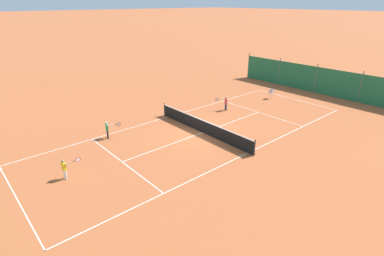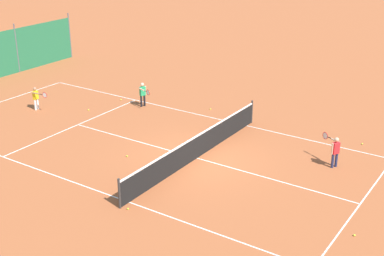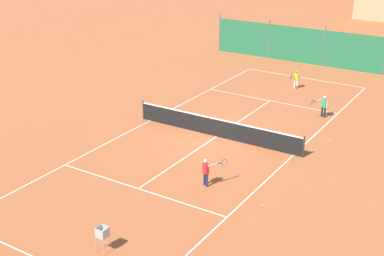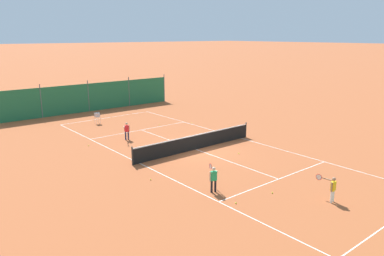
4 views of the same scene
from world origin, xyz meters
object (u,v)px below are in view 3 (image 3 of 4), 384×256
tennis_ball_by_net_left (95,180)px  tennis_ball_near_corner (330,140)px  player_far_baseline (296,78)px  player_near_service (323,105)px  tennis_net (217,127)px  tennis_ball_far_corner (215,116)px  player_far_service (207,170)px  tennis_ball_mid_court (73,157)px  tennis_ball_by_net_right (333,109)px  ball_hopper (103,233)px  tennis_ball_alley_left (302,101)px  tennis_ball_service_box (142,120)px  tennis_ball_alley_right (263,205)px

tennis_ball_by_net_left → tennis_ball_near_corner: 11.61m
player_far_baseline → player_near_service: bearing=-51.4°
tennis_net → tennis_ball_far_corner: 2.78m
player_far_service → tennis_ball_mid_court: 6.65m
tennis_ball_by_net_left → tennis_ball_by_net_right: (5.62, 13.83, 0.00)m
tennis_net → player_near_service: (3.55, 5.45, 0.21)m
ball_hopper → tennis_ball_alley_left: bearing=90.0°
player_far_service → tennis_ball_alley_left: 12.02m
tennis_net → player_far_baseline: (0.36, 9.44, 0.16)m
player_far_baseline → tennis_ball_service_box: (-4.84, -9.72, -0.63)m
player_far_baseline → tennis_ball_alley_left: (1.27, -2.13, -0.63)m
player_far_service → tennis_ball_alley_right: size_ratio=18.28×
tennis_ball_mid_court → tennis_ball_near_corner: same height
player_far_service → tennis_ball_alley_right: 2.76m
tennis_ball_service_box → player_near_service: bearing=35.5°
player_far_service → tennis_ball_far_corner: bearing=117.3°
tennis_ball_mid_court → tennis_ball_service_box: 5.39m
player_near_service → tennis_ball_far_corner: player_near_service is taller
player_near_service → tennis_ball_near_corner: bearing=-64.2°
player_near_service → tennis_ball_alley_left: 2.76m
tennis_ball_by_net_right → tennis_ball_service_box: size_ratio=1.00×
tennis_net → tennis_ball_by_net_right: size_ratio=139.09×
player_near_service → tennis_ball_by_net_left: 13.48m
player_near_service → tennis_ball_alley_right: (1.32, -10.42, -0.67)m
tennis_ball_near_corner → tennis_ball_mid_court: bearing=-138.9°
tennis_ball_near_corner → ball_hopper: ball_hopper is taller
player_near_service → tennis_ball_far_corner: bearing=-147.9°
player_far_baseline → player_far_service: size_ratio=0.94×
player_far_service → tennis_ball_far_corner: player_far_service is taller
tennis_ball_by_net_right → tennis_ball_far_corner: size_ratio=1.00×
player_far_service → tennis_ball_by_net_left: (-4.18, -2.15, -0.67)m
tennis_ball_service_box → tennis_ball_alley_left: (6.11, 7.58, 0.00)m
tennis_net → tennis_ball_by_net_right: 7.91m
tennis_net → tennis_ball_near_corner: tennis_net is taller
tennis_ball_service_box → tennis_ball_alley_left: size_ratio=1.00×
tennis_net → tennis_ball_service_box: (-4.48, -0.28, -0.47)m
player_far_baseline → player_near_service: (3.19, -3.99, 0.04)m
tennis_ball_mid_court → tennis_ball_alley_left: size_ratio=1.00×
player_far_service → tennis_ball_by_net_right: bearing=82.9°
tennis_ball_by_net_left → tennis_ball_alley_right: 7.09m
tennis_ball_by_net_right → tennis_net: bearing=-117.6°
tennis_ball_by_net_right → player_far_baseline: bearing=143.5°
tennis_ball_by_net_left → tennis_ball_near_corner: (6.95, 9.30, 0.00)m
player_far_service → tennis_ball_by_net_right: player_far_service is taller
player_far_baseline → tennis_ball_alley_right: size_ratio=17.11×
tennis_ball_service_box → tennis_ball_alley_right: size_ratio=1.00×
player_near_service → tennis_ball_alley_left: player_near_service is taller
tennis_ball_far_corner → player_near_service: bearing=32.1°
player_far_service → ball_hopper: size_ratio=1.36×
tennis_net → tennis_ball_alley_right: tennis_net is taller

